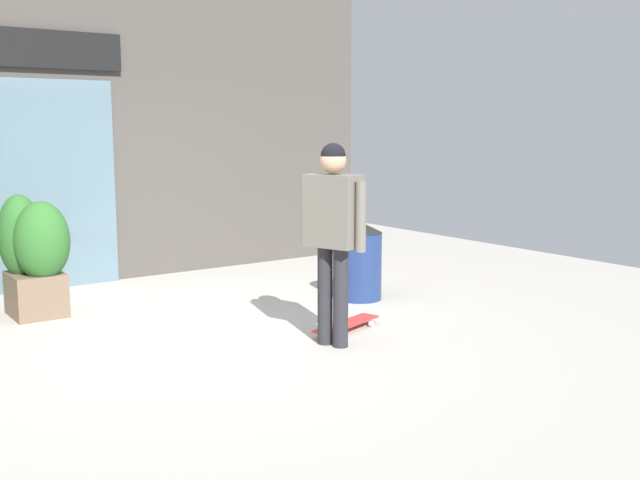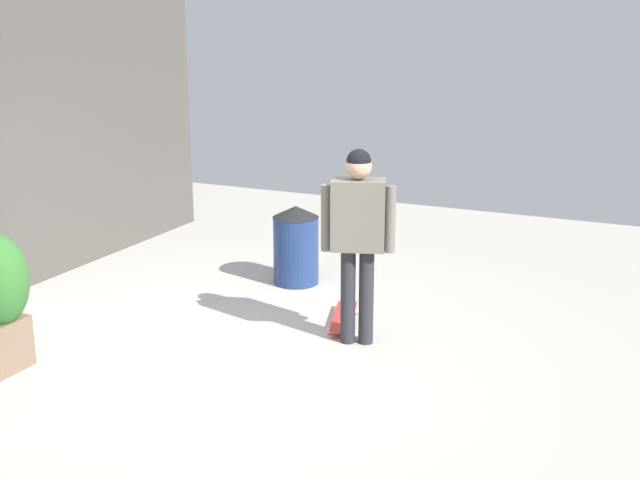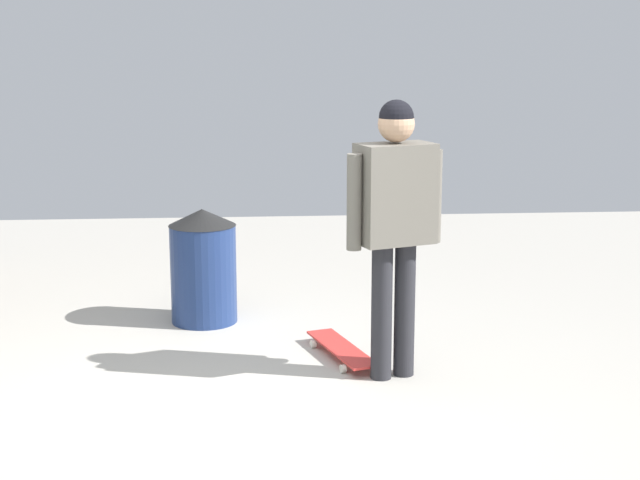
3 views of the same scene
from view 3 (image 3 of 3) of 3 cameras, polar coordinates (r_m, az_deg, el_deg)
ground_plane at (r=5.52m, az=-4.52°, el=-10.38°), size 12.00×12.00×0.00m
skateboarder at (r=5.85m, az=4.45°, el=1.81°), size 0.40×0.61×1.73m
skateboard at (r=6.41m, az=1.30°, el=-6.47°), size 0.84×0.42×0.08m
trash_bin at (r=7.16m, az=-6.92°, el=-1.51°), size 0.50×0.50×0.85m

